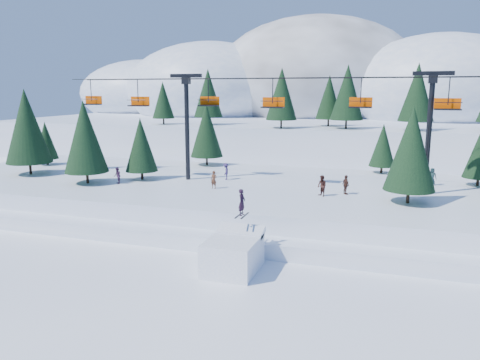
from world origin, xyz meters
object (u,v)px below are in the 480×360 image
(chairlift, at_px, (283,112))
(jump_kicker, at_px, (233,253))
(banner_near, at_px, (315,257))
(banner_far, at_px, (383,262))

(chairlift, bearing_deg, jump_kicker, -88.24)
(banner_near, relative_size, banner_far, 1.02)
(jump_kicker, bearing_deg, banner_near, 27.64)
(jump_kicker, height_order, banner_far, jump_kicker)
(jump_kicker, bearing_deg, banner_far, 18.18)
(chairlift, distance_m, banner_near, 16.49)
(chairlift, bearing_deg, banner_far, -52.76)
(banner_near, bearing_deg, banner_far, 6.06)
(jump_kicker, distance_m, banner_near, 5.45)
(chairlift, relative_size, banner_far, 16.69)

